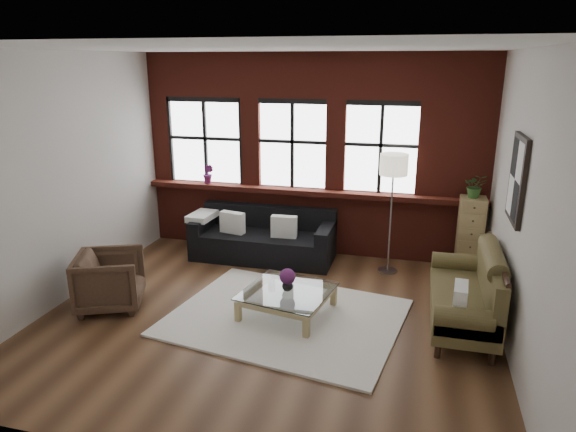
% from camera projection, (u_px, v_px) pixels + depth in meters
% --- Properties ---
extents(floor, '(5.50, 5.50, 0.00)m').
position_uv_depth(floor, '(268.00, 317.00, 6.40)').
color(floor, '#482D1A').
rests_on(floor, ground).
extents(ceiling, '(5.50, 5.50, 0.00)m').
position_uv_depth(ceiling, '(265.00, 48.00, 5.47)').
color(ceiling, white).
rests_on(ceiling, ground).
extents(wall_back, '(5.50, 0.00, 5.50)m').
position_uv_depth(wall_back, '(311.00, 156.00, 8.25)').
color(wall_back, beige).
rests_on(wall_back, ground).
extents(wall_front, '(5.50, 0.00, 5.50)m').
position_uv_depth(wall_front, '(165.00, 277.00, 3.62)').
color(wall_front, beige).
rests_on(wall_front, ground).
extents(wall_left, '(0.00, 5.00, 5.00)m').
position_uv_depth(wall_left, '(62.00, 180.00, 6.60)').
color(wall_left, beige).
rests_on(wall_left, ground).
extents(wall_right, '(0.00, 5.00, 5.00)m').
position_uv_depth(wall_right, '(522.00, 209.00, 5.28)').
color(wall_right, beige).
rests_on(wall_right, ground).
extents(brick_backwall, '(5.50, 0.12, 3.20)m').
position_uv_depth(brick_backwall, '(311.00, 156.00, 8.20)').
color(brick_backwall, maroon).
rests_on(brick_backwall, floor).
extents(sill_ledge, '(5.50, 0.30, 0.08)m').
position_uv_depth(sill_ledge, '(309.00, 192.00, 8.28)').
color(sill_ledge, maroon).
rests_on(sill_ledge, brick_backwall).
extents(window_left, '(1.38, 0.10, 1.50)m').
position_uv_depth(window_left, '(206.00, 143.00, 8.59)').
color(window_left, black).
rests_on(window_left, brick_backwall).
extents(window_mid, '(1.38, 0.10, 1.50)m').
position_uv_depth(window_mid, '(293.00, 146.00, 8.23)').
color(window_mid, black).
rests_on(window_mid, brick_backwall).
extents(window_right, '(1.38, 0.10, 1.50)m').
position_uv_depth(window_right, '(381.00, 150.00, 7.90)').
color(window_right, black).
rests_on(window_right, brick_backwall).
extents(wall_poster, '(0.05, 0.74, 0.94)m').
position_uv_depth(wall_poster, '(518.00, 179.00, 5.49)').
color(wall_poster, black).
rests_on(wall_poster, wall_right).
extents(shag_rug, '(3.04, 2.56, 0.03)m').
position_uv_depth(shag_rug, '(286.00, 317.00, 6.37)').
color(shag_rug, silver).
rests_on(shag_rug, floor).
extents(dark_sofa, '(2.24, 0.91, 0.81)m').
position_uv_depth(dark_sofa, '(263.00, 234.00, 8.20)').
color(dark_sofa, black).
rests_on(dark_sofa, floor).
extents(pillow_a, '(0.42, 0.22, 0.34)m').
position_uv_depth(pillow_a, '(232.00, 222.00, 8.17)').
color(pillow_a, white).
rests_on(pillow_a, dark_sofa).
extents(pillow_b, '(0.41, 0.17, 0.34)m').
position_uv_depth(pillow_b, '(284.00, 227.00, 7.96)').
color(pillow_b, white).
rests_on(pillow_b, dark_sofa).
extents(vintage_settee, '(0.81, 1.83, 0.97)m').
position_uv_depth(vintage_settee, '(463.00, 288.00, 6.06)').
color(vintage_settee, brown).
rests_on(vintage_settee, floor).
extents(pillow_settee, '(0.17, 0.39, 0.34)m').
position_uv_depth(pillow_settee, '(460.00, 300.00, 5.53)').
color(pillow_settee, white).
rests_on(pillow_settee, vintage_settee).
extents(armchair, '(1.05, 1.03, 0.73)m').
position_uv_depth(armchair, '(110.00, 280.00, 6.57)').
color(armchair, '#3D2B1E').
rests_on(armchair, floor).
extents(coffee_table, '(1.19, 1.19, 0.34)m').
position_uv_depth(coffee_table, '(287.00, 303.00, 6.42)').
color(coffee_table, '#A18C57').
rests_on(coffee_table, shag_rug).
extents(vase, '(0.17, 0.17, 0.15)m').
position_uv_depth(vase, '(287.00, 285.00, 6.35)').
color(vase, '#B2B2B2').
rests_on(vase, coffee_table).
extents(flowers, '(0.20, 0.20, 0.20)m').
position_uv_depth(flowers, '(287.00, 276.00, 6.32)').
color(flowers, '#682362').
rests_on(flowers, vase).
extents(drawer_chest, '(0.36, 0.36, 1.18)m').
position_uv_depth(drawer_chest, '(470.00, 236.00, 7.54)').
color(drawer_chest, '#A18C57').
rests_on(drawer_chest, floor).
extents(potted_plant_top, '(0.32, 0.28, 0.35)m').
position_uv_depth(potted_plant_top, '(475.00, 186.00, 7.32)').
color(potted_plant_top, '#2D5923').
rests_on(potted_plant_top, drawer_chest).
extents(floor_lamp, '(0.40, 0.40, 1.95)m').
position_uv_depth(floor_lamp, '(391.00, 210.00, 7.51)').
color(floor_lamp, '#A5A5A8').
rests_on(floor_lamp, floor).
extents(sill_plant, '(0.21, 0.19, 0.33)m').
position_uv_depth(sill_plant, '(208.00, 174.00, 8.60)').
color(sill_plant, '#682362').
rests_on(sill_plant, sill_ledge).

